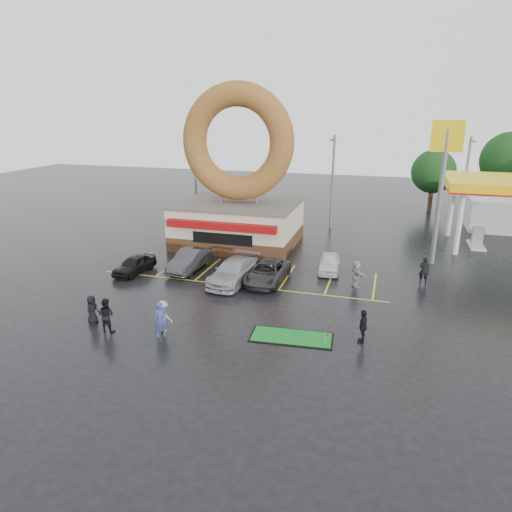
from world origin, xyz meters
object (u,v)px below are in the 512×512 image
(car_grey, at_px, (267,272))
(person_blue, at_px, (161,320))
(shell_sign, at_px, (444,166))
(car_black, at_px, (134,265))
(car_white, at_px, (329,263))
(car_dgrey, at_px, (189,260))
(donut_shop, at_px, (238,193))
(car_silver, at_px, (234,271))
(streetlight_left, at_px, (195,175))
(putting_green, at_px, (292,337))
(streetlight_mid, at_px, (332,180))
(person_cameraman, at_px, (363,326))
(dumpster, at_px, (187,230))
(streetlight_right, at_px, (465,184))

(car_grey, distance_m, person_blue, 9.75)
(person_blue, bearing_deg, shell_sign, 12.93)
(car_black, xyz_separation_m, car_white, (13.41, 4.35, -0.01))
(person_blue, bearing_deg, car_dgrey, 70.14)
(car_dgrey, bearing_deg, car_grey, -2.88)
(donut_shop, height_order, person_blue, donut_shop)
(donut_shop, relative_size, car_white, 3.63)
(car_silver, bearing_deg, streetlight_left, 127.06)
(shell_sign, height_order, car_grey, shell_sign)
(car_black, xyz_separation_m, putting_green, (12.96, -6.41, -0.61))
(streetlight_mid, xyz_separation_m, car_black, (-11.76, -17.27, -4.14))
(donut_shop, distance_m, streetlight_left, 9.87)
(person_cameraman, xyz_separation_m, dumpster, (-17.01, 15.84, -0.24))
(shell_sign, relative_size, streetlight_mid, 1.18)
(car_white, bearing_deg, streetlight_left, 137.16)
(car_grey, bearing_deg, car_white, 43.40)
(car_grey, relative_size, dumpster, 2.76)
(car_white, height_order, person_cameraman, person_cameraman)
(streetlight_mid, relative_size, putting_green, 2.04)
(streetlight_mid, bearing_deg, car_grey, -97.46)
(shell_sign, height_order, car_black, shell_sign)
(car_silver, xyz_separation_m, person_blue, (-1.06, -8.47, 0.16))
(donut_shop, distance_m, putting_green, 18.28)
(person_cameraman, bearing_deg, putting_green, -75.03)
(putting_green, bearing_deg, person_cameraman, 9.26)
(person_cameraman, bearing_deg, person_blue, -71.34)
(car_white, bearing_deg, car_dgrey, -170.78)
(car_black, relative_size, dumpster, 2.09)
(shell_sign, height_order, dumpster, shell_sign)
(car_silver, height_order, person_blue, person_blue)
(person_blue, bearing_deg, streetlight_left, 73.44)
(person_blue, bearing_deg, dumpster, 74.81)
(streetlight_mid, height_order, car_white, streetlight_mid)
(dumpster, bearing_deg, shell_sign, -5.08)
(car_silver, height_order, putting_green, car_silver)
(donut_shop, height_order, shell_sign, donut_shop)
(car_silver, distance_m, car_white, 7.19)
(donut_shop, xyz_separation_m, streetlight_left, (-7.00, 6.95, 0.32))
(streetlight_left, height_order, streetlight_right, same)
(person_cameraman, bearing_deg, car_grey, -129.36)
(car_white, bearing_deg, dumpster, 152.34)
(streetlight_mid, distance_m, car_silver, 17.94)
(person_cameraman, height_order, putting_green, person_cameraman)
(streetlight_right, distance_m, dumpster, 25.98)
(dumpster, bearing_deg, car_dgrey, -64.54)
(donut_shop, bearing_deg, person_blue, -84.65)
(car_dgrey, height_order, putting_green, car_dgrey)
(car_silver, height_order, person_cameraman, person_cameraman)
(putting_green, bearing_deg, car_black, 153.69)
(car_black, distance_m, person_cameraman, 17.50)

